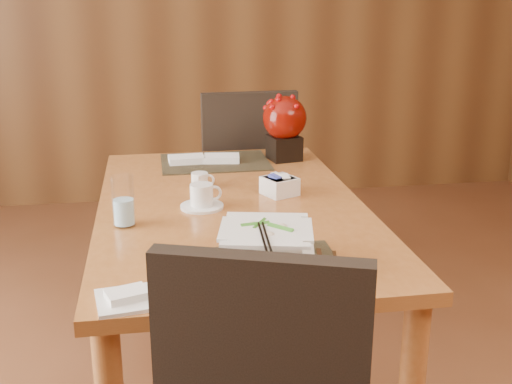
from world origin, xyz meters
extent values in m
cube|color=#A9642F|center=(0.00, 0.60, 0.73)|extent=(0.90, 1.50, 0.04)
cylinder|color=#A9642F|center=(-0.39, 1.29, 0.35)|extent=(0.07, 0.07, 0.71)
cylinder|color=#A9642F|center=(0.39, 1.29, 0.35)|extent=(0.07, 0.07, 0.71)
cube|color=black|center=(0.00, 0.05, 0.75)|extent=(0.45, 0.33, 0.01)
cube|color=black|center=(0.00, 1.15, 0.75)|extent=(0.45, 0.33, 0.01)
cube|color=white|center=(0.03, 0.08, 0.76)|extent=(0.31, 0.31, 0.01)
cube|color=white|center=(0.03, 0.08, 0.81)|extent=(0.22, 0.22, 0.09)
cylinder|color=tan|center=(0.03, 0.08, 0.81)|extent=(0.17, 0.17, 0.07)
cylinder|color=white|center=(-0.10, 0.58, 0.75)|extent=(0.15, 0.15, 0.01)
cylinder|color=white|center=(-0.10, 0.58, 0.80)|extent=(0.08, 0.08, 0.07)
cylinder|color=black|center=(-0.10, 0.58, 0.83)|extent=(0.07, 0.07, 0.01)
cylinder|color=white|center=(-0.36, 0.45, 0.83)|extent=(0.09, 0.09, 0.16)
cube|color=white|center=(0.18, 0.68, 0.78)|extent=(0.14, 0.14, 0.06)
cube|color=black|center=(0.30, 1.16, 0.80)|extent=(0.15, 0.15, 0.10)
sphere|color=maroon|center=(0.30, 1.16, 0.93)|extent=(0.19, 0.19, 0.19)
cube|color=white|center=(-0.33, -0.07, 0.75)|extent=(0.16, 0.16, 0.01)
cube|color=black|center=(-0.07, -0.37, 0.73)|extent=(0.43, 0.19, 0.49)
cube|color=black|center=(0.18, 1.63, 0.47)|extent=(0.48, 0.48, 0.06)
cube|color=black|center=(0.19, 1.42, 0.75)|extent=(0.45, 0.06, 0.51)
cylinder|color=black|center=(0.37, 1.83, 0.22)|extent=(0.04, 0.04, 0.44)
cylinder|color=black|center=(0.38, 1.45, 0.22)|extent=(0.04, 0.04, 0.44)
cylinder|color=black|center=(-0.01, 1.82, 0.22)|extent=(0.04, 0.04, 0.44)
cylinder|color=black|center=(0.00, 1.44, 0.22)|extent=(0.04, 0.04, 0.44)
camera|label=1|loc=(-0.26, -1.47, 1.46)|focal=45.00mm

